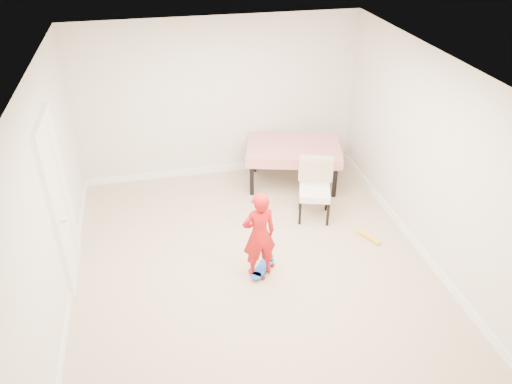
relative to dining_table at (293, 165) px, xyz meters
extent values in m
plane|color=tan|center=(-1.08, -1.85, -0.35)|extent=(5.00, 5.00, 0.00)
cube|color=white|center=(-1.08, -1.85, 2.23)|extent=(4.50, 5.00, 0.04)
cube|color=silver|center=(-1.08, 0.63, 0.95)|extent=(4.50, 0.04, 2.60)
cube|color=silver|center=(-1.08, -4.33, 0.95)|extent=(4.50, 0.04, 2.60)
cube|color=silver|center=(-3.31, -1.85, 0.95)|extent=(0.04, 5.00, 2.60)
cube|color=silver|center=(1.15, -1.85, 0.95)|extent=(0.04, 5.00, 2.60)
cube|color=white|center=(-3.30, -1.55, 0.68)|extent=(0.11, 0.94, 2.11)
cube|color=white|center=(-1.08, 0.64, -0.29)|extent=(4.50, 0.02, 0.12)
cube|color=white|center=(-3.32, -1.85, -0.29)|extent=(0.02, 5.00, 0.12)
cube|color=white|center=(1.16, -1.85, -0.29)|extent=(0.02, 5.00, 0.12)
imported|color=red|center=(-1.03, -2.09, 0.24)|extent=(0.45, 0.33, 1.16)
cylinder|color=yellow|center=(0.62, -1.70, -0.32)|extent=(0.22, 0.39, 0.06)
camera|label=1|loc=(-2.11, -6.81, 3.86)|focal=35.00mm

